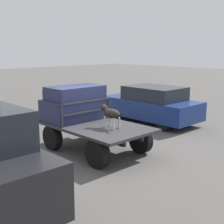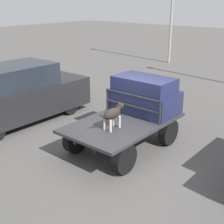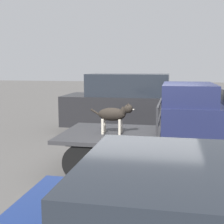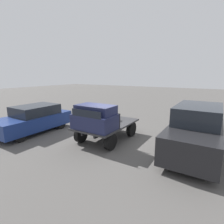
# 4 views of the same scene
# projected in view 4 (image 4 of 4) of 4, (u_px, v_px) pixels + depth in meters

# --- Properties ---
(ground_plane) EXTENTS (80.00, 80.00, 0.00)m
(ground_plane) POSITION_uv_depth(u_px,v_px,m) (107.00, 139.00, 9.20)
(ground_plane) COLOR #514F4C
(flatbed_truck) EXTENTS (3.46, 2.06, 0.84)m
(flatbed_truck) POSITION_uv_depth(u_px,v_px,m) (107.00, 128.00, 9.08)
(flatbed_truck) COLOR black
(flatbed_truck) RESTS_ON ground
(truck_cab) EXTENTS (1.22, 1.94, 1.10)m
(truck_cab) POSITION_uv_depth(u_px,v_px,m) (95.00, 118.00, 8.05)
(truck_cab) COLOR #1E2347
(truck_cab) RESTS_ON flatbed_truck
(truck_headboard) EXTENTS (0.04, 1.94, 0.70)m
(truck_headboard) POSITION_uv_depth(u_px,v_px,m) (103.00, 116.00, 8.60)
(truck_headboard) COLOR #2D2D30
(truck_headboard) RESTS_ON flatbed_truck
(dog) EXTENTS (0.98, 0.29, 0.69)m
(dog) POSITION_uv_depth(u_px,v_px,m) (111.00, 113.00, 9.46)
(dog) COLOR beige
(dog) RESTS_ON flatbed_truck
(parked_sedan) EXTENTS (4.27, 1.90, 1.56)m
(parked_sedan) POSITION_uv_depth(u_px,v_px,m) (34.00, 119.00, 10.15)
(parked_sedan) COLOR black
(parked_sedan) RESTS_ON ground
(parked_pickup_far) EXTENTS (4.98, 1.92, 2.04)m
(parked_pickup_far) POSITION_uv_depth(u_px,v_px,m) (196.00, 130.00, 7.44)
(parked_pickup_far) COLOR black
(parked_pickup_far) RESTS_ON ground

